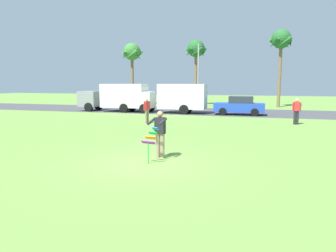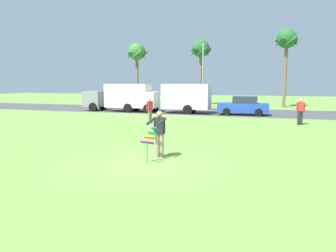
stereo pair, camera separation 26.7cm
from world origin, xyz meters
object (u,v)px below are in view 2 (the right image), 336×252
object	(u,v)px
palm_tree_left_near	(137,54)
palm_tree_right_near	(201,51)
parked_truck_grey_van	(121,97)
palm_tree_centre_far	(287,42)
person_walker_far	(150,109)
streetlight_pole	(203,71)
person_kite_flyer	(159,132)
parked_truck_white_box	(177,98)
person_walker_near	(300,111)
parked_car_blue	(243,106)
kite_held	(150,139)

from	to	relation	value
palm_tree_left_near	palm_tree_right_near	world-z (taller)	palm_tree_right_near
parked_truck_grey_van	palm_tree_centre_far	xyz separation A→B (m)	(15.12, 10.00, 5.72)
palm_tree_centre_far	person_walker_far	size ratio (longest dim) A/B	4.94
streetlight_pole	palm_tree_centre_far	bearing A→B (deg)	16.20
person_kite_flyer	palm_tree_left_near	size ratio (longest dim) A/B	0.23
palm_tree_right_near	person_walker_far	size ratio (longest dim) A/B	4.57
parked_truck_white_box	person_walker_near	bearing A→B (deg)	-28.06
palm_tree_left_near	person_walker_far	distance (m)	19.04
palm_tree_left_near	palm_tree_centre_far	bearing A→B (deg)	3.34
parked_truck_grey_van	palm_tree_centre_far	distance (m)	19.01
parked_truck_grey_van	parked_car_blue	distance (m)	11.54
palm_tree_right_near	streetlight_pole	xyz separation A→B (m)	(1.01, -3.40, -2.54)
person_walker_far	palm_tree_left_near	bearing A→B (deg)	116.12
kite_held	streetlight_pole	size ratio (longest dim) A/B	0.17
kite_held	palm_tree_right_near	xyz separation A→B (m)	(-4.32, 28.32, 5.71)
palm_tree_centre_far	palm_tree_left_near	bearing A→B (deg)	-176.66
kite_held	person_walker_near	xyz separation A→B (m)	(5.81, 12.16, 0.11)
parked_truck_grey_van	parked_car_blue	world-z (taller)	parked_truck_grey_van
palm_tree_left_near	kite_held	bearing A→B (deg)	-65.69
palm_tree_centre_far	streetlight_pole	size ratio (longest dim) A/B	1.22
person_walker_far	parked_car_blue	bearing A→B (deg)	52.72
palm_tree_centre_far	person_walker_far	distance (m)	20.69
palm_tree_centre_far	person_walker_near	bearing A→B (deg)	-88.33
parked_truck_white_box	streetlight_pole	distance (m)	7.95
kite_held	palm_tree_left_near	bearing A→B (deg)	114.31
palm_tree_right_near	palm_tree_centre_far	xyz separation A→B (m)	(9.69, -0.88, 0.60)
palm_tree_left_near	person_walker_far	bearing A→B (deg)	-63.88
palm_tree_left_near	palm_tree_right_near	xyz separation A→B (m)	(7.62, 1.89, 0.31)
palm_tree_right_near	person_walker_far	bearing A→B (deg)	-88.65
palm_tree_left_near	person_walker_near	xyz separation A→B (m)	(17.75, -14.27, -5.29)
streetlight_pole	person_kite_flyer	bearing A→B (deg)	-82.00
palm_tree_left_near	streetlight_pole	distance (m)	9.04
parked_truck_white_box	person_walker_far	world-z (taller)	parked_truck_white_box
person_kite_flyer	palm_tree_right_near	world-z (taller)	palm_tree_right_near
parked_truck_grey_van	palm_tree_left_near	distance (m)	10.43
kite_held	parked_truck_grey_van	distance (m)	19.99
palm_tree_left_near	palm_tree_centre_far	distance (m)	17.36
person_kite_flyer	parked_car_blue	xyz separation A→B (m)	(1.68, 16.70, -0.18)
person_kite_flyer	person_walker_far	world-z (taller)	same
parked_truck_grey_van	parked_truck_white_box	bearing A→B (deg)	-0.01
person_walker_far	parked_truck_white_box	bearing A→B (deg)	91.54
person_kite_flyer	person_walker_far	size ratio (longest dim) A/B	1.00
palm_tree_left_near	palm_tree_right_near	bearing A→B (deg)	13.93
kite_held	palm_tree_left_near	world-z (taller)	palm_tree_left_near
parked_truck_grey_van	streetlight_pole	bearing A→B (deg)	49.26
parked_truck_grey_van	person_walker_far	bearing A→B (deg)	-51.73
palm_tree_left_near	parked_car_blue	bearing A→B (deg)	-33.25
kite_held	palm_tree_right_near	size ratio (longest dim) A/B	0.15
palm_tree_left_near	person_walker_near	distance (m)	23.38
kite_held	parked_truck_white_box	bearing A→B (deg)	103.19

